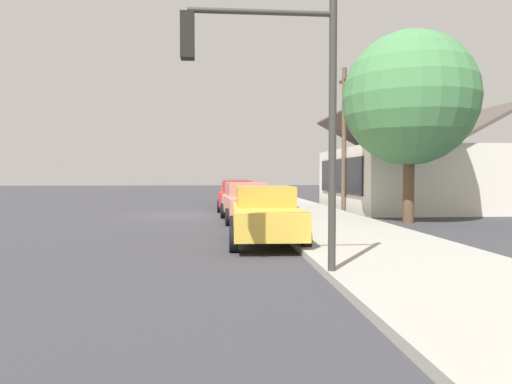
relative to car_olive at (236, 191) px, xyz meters
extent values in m
plane|color=#38383D|center=(8.72, -2.78, -0.81)|extent=(120.00, 120.00, 0.00)
cube|color=#A3A099|center=(8.72, 2.82, -0.73)|extent=(60.00, 4.20, 0.16)
cube|color=olive|center=(0.11, 0.00, -0.13)|extent=(4.45, 1.96, 0.70)
cube|color=#61683C|center=(-0.33, 0.01, 0.50)|extent=(2.16, 1.67, 0.56)
cylinder|color=black|center=(1.50, 0.88, -0.48)|extent=(0.67, 0.24, 0.66)
cylinder|color=black|center=(1.45, -0.96, -0.48)|extent=(0.67, 0.24, 0.66)
cylinder|color=black|center=(-1.23, 0.95, -0.48)|extent=(0.67, 0.24, 0.66)
cylinder|color=black|center=(-1.28, -0.89, -0.48)|extent=(0.67, 0.24, 0.66)
cube|color=red|center=(6.22, -0.15, -0.13)|extent=(4.45, 2.02, 0.70)
cube|color=#A9272B|center=(5.78, -0.12, 0.50)|extent=(2.17, 1.68, 0.56)
cylinder|color=black|center=(7.61, 0.67, -0.48)|extent=(0.67, 0.26, 0.66)
cylinder|color=black|center=(7.52, -1.11, -0.48)|extent=(0.67, 0.26, 0.66)
cylinder|color=black|center=(4.92, 0.82, -0.48)|extent=(0.67, 0.26, 0.66)
cylinder|color=black|center=(4.82, -0.97, -0.48)|extent=(0.67, 0.26, 0.66)
cube|color=#EA8C75|center=(11.98, -0.06, -0.13)|extent=(4.96, 1.96, 0.70)
cube|color=tan|center=(11.49, -0.08, 0.50)|extent=(2.42, 1.62, 0.56)
cylinder|color=black|center=(13.45, 0.87, -0.48)|extent=(0.67, 0.25, 0.66)
cylinder|color=black|center=(13.54, -0.83, -0.48)|extent=(0.67, 0.25, 0.66)
cylinder|color=black|center=(10.43, 0.72, -0.48)|extent=(0.67, 0.25, 0.66)
cylinder|color=black|center=(10.51, -0.99, -0.48)|extent=(0.67, 0.25, 0.66)
cube|color=gold|center=(18.10, 0.08, -0.13)|extent=(4.55, 1.94, 0.70)
cube|color=gold|center=(17.65, 0.10, 0.50)|extent=(2.20, 1.65, 0.56)
cylinder|color=black|center=(19.52, 0.93, -0.48)|extent=(0.67, 0.24, 0.66)
cylinder|color=black|center=(19.46, -0.86, -0.48)|extent=(0.67, 0.24, 0.66)
cylinder|color=black|center=(16.74, 1.02, -0.48)|extent=(0.67, 0.24, 0.66)
cylinder|color=black|center=(16.68, -0.77, -0.48)|extent=(0.67, 0.24, 0.66)
cube|color=silver|center=(5.79, 9.22, 0.86)|extent=(10.23, 7.37, 3.34)
cube|color=black|center=(5.79, 5.49, 1.02)|extent=(8.18, 0.08, 1.87)
cube|color=#514742|center=(5.79, 7.38, 3.51)|extent=(10.83, 3.98, 2.22)
cube|color=#514742|center=(5.79, 11.06, 3.51)|extent=(10.83, 3.98, 2.22)
cylinder|color=brown|center=(13.04, 6.34, 0.92)|extent=(0.44, 0.44, 3.47)
sphere|color=#47844C|center=(13.04, 6.34, 4.11)|extent=(5.27, 5.27, 5.27)
cylinder|color=#383833|center=(22.59, 0.82, 1.79)|extent=(0.14, 0.14, 5.20)
cylinder|color=#383833|center=(22.59, -0.48, 3.99)|extent=(0.10, 2.60, 0.10)
cube|color=black|center=(22.59, -1.78, 3.54)|extent=(0.28, 0.24, 0.80)
sphere|color=red|center=(22.44, -1.78, 3.80)|extent=(0.16, 0.16, 0.16)
sphere|color=yellow|center=(22.44, -1.78, 3.54)|extent=(0.16, 0.16, 0.16)
sphere|color=green|center=(22.44, -1.78, 3.28)|extent=(0.16, 0.16, 0.16)
cylinder|color=brown|center=(6.93, 5.42, 2.94)|extent=(0.24, 0.24, 7.50)
cube|color=brown|center=(6.93, 5.42, 6.09)|extent=(1.80, 0.12, 0.12)
cylinder|color=red|center=(12.06, 1.42, -0.38)|extent=(0.22, 0.22, 0.55)
sphere|color=red|center=(12.06, 1.42, -0.03)|extent=(0.18, 0.18, 0.18)
camera|label=1|loc=(30.87, -1.29, 1.11)|focal=32.56mm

